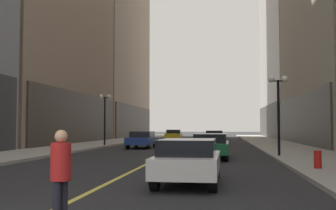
{
  "coord_description": "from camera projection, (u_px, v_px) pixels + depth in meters",
  "views": [
    {
      "loc": [
        3.39,
        -4.41,
        1.68
      ],
      "look_at": [
        -0.88,
        27.73,
        3.42
      ],
      "focal_mm": 43.61,
      "sensor_mm": 36.0,
      "label": 1
    }
  ],
  "objects": [
    {
      "name": "car_blue",
      "position": [
        142.0,
        139.0,
        32.26
      ],
      "size": [
        1.83,
        4.55,
        1.32
      ],
      "color": "navy",
      "rests_on": "ground"
    },
    {
      "name": "street_lamp_left_far",
      "position": [
        105.0,
        108.0,
        34.33
      ],
      "size": [
        1.06,
        0.36,
        4.43
      ],
      "color": "black",
      "rests_on": "ground"
    },
    {
      "name": "sidewalk_right",
      "position": [
        274.0,
        144.0,
        38.29
      ],
      "size": [
        4.5,
        78.0,
        0.15
      ],
      "primitive_type": "cube",
      "color": "#9E9991",
      "rests_on": "ground"
    },
    {
      "name": "car_yellow",
      "position": [
        174.0,
        134.0,
        51.16
      ],
      "size": [
        2.13,
        4.17,
        1.32
      ],
      "color": "yellow",
      "rests_on": "ground"
    },
    {
      "name": "ground_plane",
      "position": [
        187.0,
        144.0,
        39.37
      ],
      "size": [
        200.0,
        200.0,
        0.0
      ],
      "primitive_type": "plane",
      "color": "#262628"
    },
    {
      "name": "street_lamp_right_mid",
      "position": [
        278.0,
        98.0,
        21.9
      ],
      "size": [
        1.06,
        0.36,
        4.43
      ],
      "color": "black",
      "rests_on": "ground"
    },
    {
      "name": "car_green",
      "position": [
        211.0,
        145.0,
        21.58
      ],
      "size": [
        1.94,
        4.78,
        1.32
      ],
      "color": "#196038",
      "rests_on": "ground"
    },
    {
      "name": "traffic_light_near_right",
      "position": [
        334.0,
        9.0,
        7.1
      ],
      "size": [
        3.43,
        0.35,
        5.65
      ],
      "color": "black",
      "rests_on": "ground"
    },
    {
      "name": "lane_centre_stripe",
      "position": [
        187.0,
        144.0,
        39.37
      ],
      "size": [
        0.16,
        70.0,
        0.01
      ],
      "primitive_type": "cube",
      "color": "#E5D64C",
      "rests_on": "ground"
    },
    {
      "name": "car_white",
      "position": [
        189.0,
        160.0,
        12.0
      ],
      "size": [
        1.82,
        4.17,
        1.32
      ],
      "color": "silver",
      "rests_on": "ground"
    },
    {
      "name": "car_grey",
      "position": [
        214.0,
        137.0,
        39.64
      ],
      "size": [
        1.93,
        4.62,
        1.32
      ],
      "color": "slate",
      "rests_on": "ground"
    },
    {
      "name": "sidewalk_left",
      "position": [
        104.0,
        143.0,
        40.45
      ],
      "size": [
        4.5,
        78.0,
        0.15
      ],
      "primitive_type": "cube",
      "color": "#9E9991",
      "rests_on": "ground"
    },
    {
      "name": "fire_hydrant_right",
      "position": [
        318.0,
        161.0,
        15.1
      ],
      "size": [
        0.28,
        0.28,
        0.8
      ],
      "primitive_type": "cylinder",
      "color": "red",
      "rests_on": "ground"
    },
    {
      "name": "pedestrian_in_red_jacket",
      "position": [
        61.0,
        171.0,
        6.77
      ],
      "size": [
        0.44,
        0.44,
        1.63
      ],
      "color": "black",
      "rests_on": "ground"
    }
  ]
}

